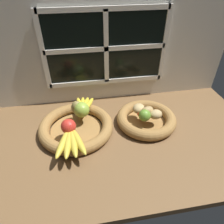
% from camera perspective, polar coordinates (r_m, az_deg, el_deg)
% --- Properties ---
extents(ground_plane, '(1.40, 0.90, 0.03)m').
position_cam_1_polar(ground_plane, '(1.05, 0.92, -5.08)').
color(ground_plane, brown).
extents(back_wall, '(1.40, 0.05, 0.55)m').
position_cam_1_polar(back_wall, '(1.15, -1.78, 16.15)').
color(back_wall, silver).
rests_on(back_wall, ground_plane).
extents(fruit_bowl_left, '(0.36, 0.36, 0.05)m').
position_cam_1_polar(fruit_bowl_left, '(1.02, -9.96, -4.12)').
color(fruit_bowl_left, olive).
rests_on(fruit_bowl_left, ground_plane).
extents(fruit_bowl_right, '(0.30, 0.30, 0.05)m').
position_cam_1_polar(fruit_bowl_right, '(1.07, 9.51, -1.96)').
color(fruit_bowl_right, olive).
rests_on(fruit_bowl_right, ground_plane).
extents(apple_red_front, '(0.07, 0.07, 0.07)m').
position_cam_1_polar(apple_red_front, '(0.93, -12.06, -3.92)').
color(apple_red_front, red).
rests_on(apple_red_front, fruit_bowl_left).
extents(apple_green_back, '(0.08, 0.08, 0.08)m').
position_cam_1_polar(apple_green_back, '(1.01, -8.46, 0.64)').
color(apple_green_back, '#8CAD3D').
rests_on(apple_green_back, fruit_bowl_left).
extents(pear_brown, '(0.08, 0.08, 0.07)m').
position_cam_1_polar(pear_brown, '(1.03, -9.75, 1.15)').
color(pear_brown, olive).
rests_on(pear_brown, fruit_bowl_left).
extents(banana_bunch_front, '(0.14, 0.20, 0.03)m').
position_cam_1_polar(banana_bunch_front, '(0.89, -11.46, -7.82)').
color(banana_bunch_front, gold).
rests_on(banana_bunch_front, fruit_bowl_left).
extents(banana_bunch_back, '(0.11, 0.17, 0.03)m').
position_cam_1_polar(banana_bunch_back, '(1.08, -7.98, 1.67)').
color(banana_bunch_back, yellow).
rests_on(banana_bunch_back, fruit_bowl_left).
extents(potato_large, '(0.08, 0.06, 0.05)m').
position_cam_1_polar(potato_large, '(1.03, 9.80, 0.30)').
color(potato_large, '#A38451').
rests_on(potato_large, fruit_bowl_right).
extents(potato_small, '(0.07, 0.06, 0.05)m').
position_cam_1_polar(potato_small, '(1.02, 12.08, -0.63)').
color(potato_small, tan).
rests_on(potato_small, fruit_bowl_right).
extents(potato_oblong, '(0.09, 0.09, 0.05)m').
position_cam_1_polar(potato_oblong, '(1.05, 7.42, 0.99)').
color(potato_oblong, tan).
rests_on(potato_oblong, fruit_bowl_right).
extents(lime_near, '(0.06, 0.06, 0.06)m').
position_cam_1_polar(lime_near, '(0.99, 9.08, -0.94)').
color(lime_near, olive).
rests_on(lime_near, fruit_bowl_right).
extents(chili_pepper, '(0.11, 0.04, 0.02)m').
position_cam_1_polar(chili_pepper, '(1.05, 9.86, 0.02)').
color(chili_pepper, red).
rests_on(chili_pepper, fruit_bowl_right).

